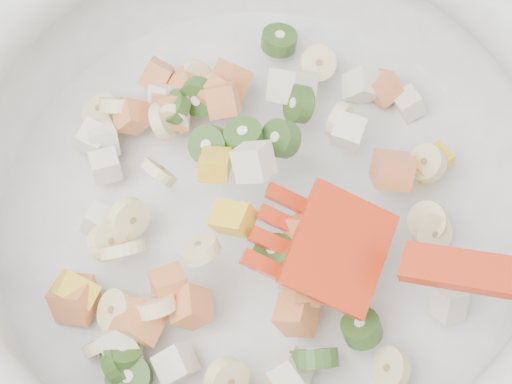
% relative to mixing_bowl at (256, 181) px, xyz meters
% --- Properties ---
extents(mixing_bowl, '(0.51, 0.42, 0.15)m').
position_rel_mixing_bowl_xyz_m(mixing_bowl, '(0.00, 0.00, 0.00)').
color(mixing_bowl, silver).
rests_on(mixing_bowl, counter).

